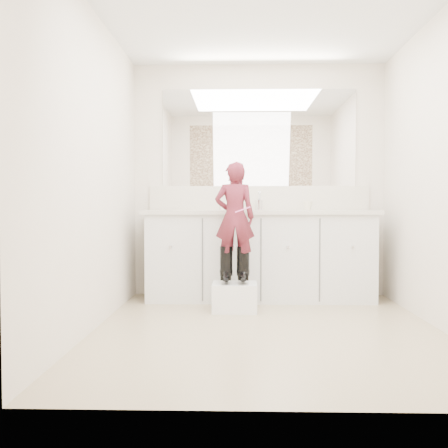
{
  "coord_description": "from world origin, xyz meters",
  "views": [
    {
      "loc": [
        -0.22,
        -3.72,
        0.93
      ],
      "look_at": [
        -0.34,
        0.63,
        0.77
      ],
      "focal_mm": 40.0,
      "sensor_mm": 36.0,
      "label": 1
    }
  ],
  "objects": [
    {
      "name": "wall_right",
      "position": [
        1.3,
        0.0,
        1.2
      ],
      "size": [
        0.0,
        3.0,
        3.0
      ],
      "primitive_type": "plane",
      "rotation": [
        1.57,
        0.0,
        -1.57
      ],
      "color": "beige",
      "rests_on": "floor"
    },
    {
      "name": "faucet",
      "position": [
        0.0,
        1.38,
        0.94
      ],
      "size": [
        0.08,
        0.08,
        0.1
      ],
      "primitive_type": "cylinder",
      "color": "silver",
      "rests_on": "countertop"
    },
    {
      "name": "cup",
      "position": [
        0.48,
        1.3,
        0.93
      ],
      "size": [
        0.12,
        0.12,
        0.09
      ],
      "primitive_type": "imported",
      "rotation": [
        0.0,
        0.0,
        -0.27
      ],
      "color": "beige",
      "rests_on": "countertop"
    },
    {
      "name": "ceiling",
      "position": [
        0.0,
        0.0,
        2.4
      ],
      "size": [
        3.0,
        3.0,
        0.0
      ],
      "primitive_type": "plane",
      "rotation": [
        3.14,
        0.0,
        0.0
      ],
      "color": "white",
      "rests_on": "wall_back"
    },
    {
      "name": "soap_bottle",
      "position": [
        -0.36,
        1.22,
        0.98
      ],
      "size": [
        0.09,
        0.09,
        0.17
      ],
      "primitive_type": "imported",
      "rotation": [
        0.0,
        0.0,
        0.18
      ],
      "color": "silver",
      "rests_on": "countertop"
    },
    {
      "name": "boot_left",
      "position": [
        -0.32,
        0.68,
        0.41
      ],
      "size": [
        0.12,
        0.22,
        0.32
      ],
      "primitive_type": null,
      "rotation": [
        0.0,
        0.0,
        -0.01
      ],
      "color": "black",
      "rests_on": "step_stool"
    },
    {
      "name": "boot_right",
      "position": [
        -0.17,
        0.68,
        0.41
      ],
      "size": [
        0.12,
        0.22,
        0.32
      ],
      "primitive_type": null,
      "rotation": [
        0.0,
        0.0,
        -0.01
      ],
      "color": "black",
      "rests_on": "step_stool"
    },
    {
      "name": "vanity_cabinet",
      "position": [
        0.0,
        1.23,
        0.42
      ],
      "size": [
        2.2,
        0.55,
        0.85
      ],
      "primitive_type": "cube",
      "color": "silver",
      "rests_on": "floor"
    },
    {
      "name": "wall_front",
      "position": [
        0.0,
        -1.5,
        1.2
      ],
      "size": [
        2.6,
        0.0,
        2.6
      ],
      "primitive_type": "plane",
      "rotation": [
        -1.57,
        0.0,
        0.0
      ],
      "color": "beige",
      "rests_on": "floor"
    },
    {
      "name": "toddler",
      "position": [
        -0.25,
        0.68,
        0.83
      ],
      "size": [
        0.36,
        0.23,
        0.97
      ],
      "primitive_type": "imported",
      "rotation": [
        0.0,
        0.0,
        3.13
      ],
      "color": "#9D3044",
      "rests_on": "step_stool"
    },
    {
      "name": "mirror",
      "position": [
        0.0,
        1.49,
        1.64
      ],
      "size": [
        2.0,
        0.02,
        1.0
      ],
      "primitive_type": "cube",
      "color": "white",
      "rests_on": "wall_back"
    },
    {
      "name": "floor",
      "position": [
        0.0,
        0.0,
        0.0
      ],
      "size": [
        3.0,
        3.0,
        0.0
      ],
      "primitive_type": "plane",
      "color": "#958562",
      "rests_on": "ground"
    },
    {
      "name": "countertop",
      "position": [
        0.0,
        1.21,
        0.87
      ],
      "size": [
        2.28,
        0.58,
        0.04
      ],
      "primitive_type": "cube",
      "color": "beige",
      "rests_on": "vanity_cabinet"
    },
    {
      "name": "backsplash",
      "position": [
        0.0,
        1.49,
        1.02
      ],
      "size": [
        2.28,
        0.03,
        0.25
      ],
      "primitive_type": "cube",
      "color": "beige",
      "rests_on": "countertop"
    },
    {
      "name": "wall_back",
      "position": [
        0.0,
        1.5,
        1.2
      ],
      "size": [
        2.6,
        0.0,
        2.6
      ],
      "primitive_type": "plane",
      "rotation": [
        1.57,
        0.0,
        0.0
      ],
      "color": "beige",
      "rests_on": "floor"
    },
    {
      "name": "toothbrush",
      "position": [
        -0.18,
        0.6,
        0.9
      ],
      "size": [
        0.14,
        0.01,
        0.06
      ],
      "primitive_type": "cylinder",
      "rotation": [
        0.0,
        1.22,
        -0.01
      ],
      "color": "pink",
      "rests_on": "toddler"
    },
    {
      "name": "dot_panel",
      "position": [
        0.0,
        -1.49,
        1.65
      ],
      "size": [
        2.0,
        0.01,
        1.2
      ],
      "primitive_type": "cube",
      "color": "#472819",
      "rests_on": "wall_front"
    },
    {
      "name": "step_stool",
      "position": [
        -0.25,
        0.66,
        0.12
      ],
      "size": [
        0.39,
        0.33,
        0.25
      ],
      "primitive_type": "cube",
      "rotation": [
        0.0,
        0.0,
        -0.01
      ],
      "color": "white",
      "rests_on": "floor"
    },
    {
      "name": "wall_left",
      "position": [
        -1.3,
        0.0,
        1.2
      ],
      "size": [
        0.0,
        3.0,
        3.0
      ],
      "primitive_type": "plane",
      "rotation": [
        1.57,
        0.0,
        1.57
      ],
      "color": "beige",
      "rests_on": "floor"
    }
  ]
}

